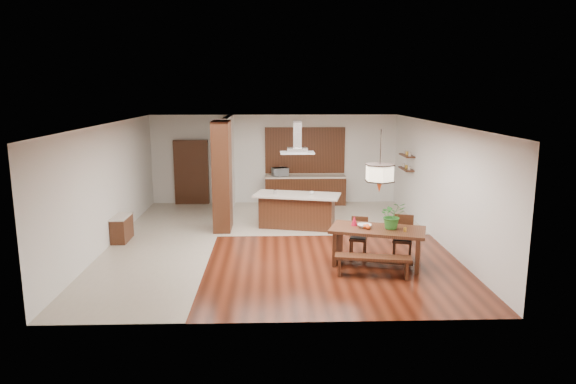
{
  "coord_description": "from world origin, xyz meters",
  "views": [
    {
      "loc": [
        -0.1,
        -12.19,
        3.67
      ],
      "look_at": [
        0.3,
        0.0,
        1.25
      ],
      "focal_mm": 32.0,
      "sensor_mm": 36.0,
      "label": 1
    }
  ],
  "objects_px": {
    "hallway_console": "(122,229)",
    "foliage_plant": "(392,215)",
    "dining_table": "(377,238)",
    "microwave": "(280,172)",
    "kitchen_island": "(297,210)",
    "island_cup": "(312,193)",
    "range_hood": "(297,137)",
    "fruit_bowl": "(364,226)",
    "dining_bench": "(373,266)",
    "dining_chair_left": "(358,237)",
    "dining_chair_right": "(403,238)",
    "pendant_lantern": "(380,161)"
  },
  "relations": [
    {
      "from": "range_hood",
      "to": "dining_chair_left",
      "type": "bearing_deg",
      "value": -62.22
    },
    {
      "from": "dining_bench",
      "to": "microwave",
      "type": "xyz_separation_m",
      "value": [
        -1.74,
        6.64,
        0.87
      ]
    },
    {
      "from": "range_hood",
      "to": "fruit_bowl",
      "type": "bearing_deg",
      "value": -67.27
    },
    {
      "from": "dining_chair_left",
      "to": "island_cup",
      "type": "distance_m",
      "value": 2.52
    },
    {
      "from": "range_hood",
      "to": "island_cup",
      "type": "relative_size",
      "value": 7.79
    },
    {
      "from": "dining_table",
      "to": "dining_chair_right",
      "type": "xyz_separation_m",
      "value": [
        0.65,
        0.42,
        -0.12
      ]
    },
    {
      "from": "dining_bench",
      "to": "fruit_bowl",
      "type": "bearing_deg",
      "value": 93.91
    },
    {
      "from": "dining_chair_right",
      "to": "fruit_bowl",
      "type": "relative_size",
      "value": 3.33
    },
    {
      "from": "dining_bench",
      "to": "foliage_plant",
      "type": "xyz_separation_m",
      "value": [
        0.51,
        0.64,
        0.89
      ]
    },
    {
      "from": "foliage_plant",
      "to": "hallway_console",
      "type": "bearing_deg",
      "value": 161.92
    },
    {
      "from": "kitchen_island",
      "to": "range_hood",
      "type": "height_order",
      "value": "range_hood"
    },
    {
      "from": "dining_bench",
      "to": "island_cup",
      "type": "distance_m",
      "value": 3.88
    },
    {
      "from": "fruit_bowl",
      "to": "microwave",
      "type": "bearing_deg",
      "value": 105.96
    },
    {
      "from": "dining_chair_right",
      "to": "kitchen_island",
      "type": "relative_size",
      "value": 0.4
    },
    {
      "from": "pendant_lantern",
      "to": "foliage_plant",
      "type": "height_order",
      "value": "pendant_lantern"
    },
    {
      "from": "foliage_plant",
      "to": "island_cup",
      "type": "relative_size",
      "value": 4.98
    },
    {
      "from": "dining_bench",
      "to": "dining_chair_right",
      "type": "height_order",
      "value": "dining_chair_right"
    },
    {
      "from": "foliage_plant",
      "to": "microwave",
      "type": "distance_m",
      "value": 6.41
    },
    {
      "from": "foliage_plant",
      "to": "kitchen_island",
      "type": "bearing_deg",
      "value": 120.23
    },
    {
      "from": "dining_table",
      "to": "fruit_bowl",
      "type": "xyz_separation_m",
      "value": [
        -0.27,
        0.08,
        0.25
      ]
    },
    {
      "from": "foliage_plant",
      "to": "dining_bench",
      "type": "bearing_deg",
      "value": -128.32
    },
    {
      "from": "hallway_console",
      "to": "foliage_plant",
      "type": "xyz_separation_m",
      "value": [
        6.24,
        -2.04,
        0.79
      ]
    },
    {
      "from": "dining_chair_left",
      "to": "island_cup",
      "type": "relative_size",
      "value": 7.41
    },
    {
      "from": "hallway_console",
      "to": "dining_bench",
      "type": "distance_m",
      "value": 6.32
    },
    {
      "from": "kitchen_island",
      "to": "range_hood",
      "type": "bearing_deg",
      "value": 103.57
    },
    {
      "from": "fruit_bowl",
      "to": "island_cup",
      "type": "height_order",
      "value": "island_cup"
    },
    {
      "from": "dining_chair_left",
      "to": "kitchen_island",
      "type": "bearing_deg",
      "value": 135.05
    },
    {
      "from": "pendant_lantern",
      "to": "fruit_bowl",
      "type": "relative_size",
      "value": 4.53
    },
    {
      "from": "pendant_lantern",
      "to": "microwave",
      "type": "xyz_separation_m",
      "value": [
        -1.96,
        5.97,
        -1.16
      ]
    },
    {
      "from": "dining_chair_left",
      "to": "fruit_bowl",
      "type": "distance_m",
      "value": 0.77
    },
    {
      "from": "dining_bench",
      "to": "microwave",
      "type": "distance_m",
      "value": 6.92
    },
    {
      "from": "dining_table",
      "to": "microwave",
      "type": "bearing_deg",
      "value": 108.14
    },
    {
      "from": "dining_chair_right",
      "to": "dining_bench",
      "type": "bearing_deg",
      "value": -110.85
    },
    {
      "from": "foliage_plant",
      "to": "island_cup",
      "type": "height_order",
      "value": "foliage_plant"
    },
    {
      "from": "hallway_console",
      "to": "dining_table",
      "type": "xyz_separation_m",
      "value": [
        5.95,
        -2.01,
        0.28
      ]
    },
    {
      "from": "dining_chair_right",
      "to": "island_cup",
      "type": "distance_m",
      "value": 3.2
    },
    {
      "from": "dining_chair_left",
      "to": "range_hood",
      "type": "bearing_deg",
      "value": 135.01
    },
    {
      "from": "pendant_lantern",
      "to": "island_cup",
      "type": "relative_size",
      "value": 11.34
    },
    {
      "from": "dining_bench",
      "to": "hallway_console",
      "type": "bearing_deg",
      "value": 154.95
    },
    {
      "from": "fruit_bowl",
      "to": "kitchen_island",
      "type": "xyz_separation_m",
      "value": [
        -1.28,
        3.05,
        -0.37
      ]
    },
    {
      "from": "fruit_bowl",
      "to": "dining_table",
      "type": "bearing_deg",
      "value": -15.69
    },
    {
      "from": "dining_chair_right",
      "to": "fruit_bowl",
      "type": "bearing_deg",
      "value": -141.91
    },
    {
      "from": "dining_chair_left",
      "to": "pendant_lantern",
      "type": "bearing_deg",
      "value": -51.51
    },
    {
      "from": "dining_bench",
      "to": "microwave",
      "type": "relative_size",
      "value": 3.09
    },
    {
      "from": "dining_table",
      "to": "dining_bench",
      "type": "relative_size",
      "value": 1.43
    },
    {
      "from": "dining_chair_left",
      "to": "fruit_bowl",
      "type": "height_order",
      "value": "fruit_bowl"
    },
    {
      "from": "hallway_console",
      "to": "kitchen_island",
      "type": "bearing_deg",
      "value": 14.23
    },
    {
      "from": "island_cup",
      "to": "fruit_bowl",
      "type": "bearing_deg",
      "value": -73.13
    },
    {
      "from": "hallway_console",
      "to": "dining_chair_right",
      "type": "xyz_separation_m",
      "value": [
        6.6,
        -1.59,
        0.17
      ]
    },
    {
      "from": "dining_bench",
      "to": "island_cup",
      "type": "height_order",
      "value": "island_cup"
    }
  ]
}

